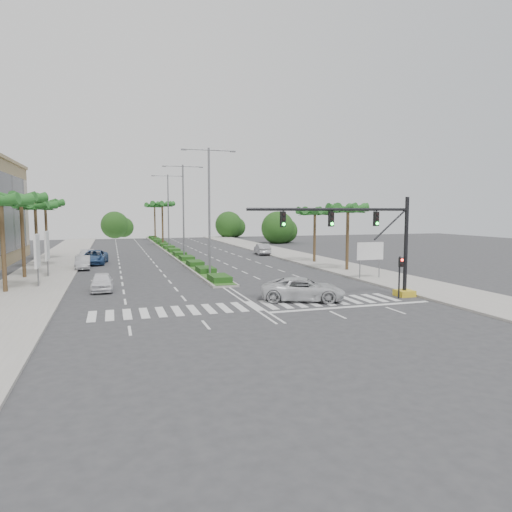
{
  "coord_description": "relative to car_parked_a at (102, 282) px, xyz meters",
  "views": [
    {
      "loc": [
        -8.75,
        -28.01,
        6.15
      ],
      "look_at": [
        1.01,
        2.77,
        3.0
      ],
      "focal_mm": 32.0,
      "sensor_mm": 36.0,
      "label": 1
    }
  ],
  "objects": [
    {
      "name": "ground",
      "position": [
        9.59,
        -9.09,
        -0.7
      ],
      "size": [
        160.0,
        160.0,
        0.0
      ],
      "primitive_type": "plane",
      "color": "#333335",
      "rests_on": "ground"
    },
    {
      "name": "footpath_right",
      "position": [
        24.79,
        10.91,
        -0.63
      ],
      "size": [
        6.0,
        120.0,
        0.15
      ],
      "primitive_type": "cube",
      "color": "gray",
      "rests_on": "ground"
    },
    {
      "name": "footpath_left",
      "position": [
        -5.61,
        10.91,
        -0.63
      ],
      "size": [
        6.0,
        120.0,
        0.15
      ],
      "primitive_type": "cube",
      "color": "gray",
      "rests_on": "ground"
    },
    {
      "name": "median",
      "position": [
        9.59,
        35.91,
        -0.6
      ],
      "size": [
        2.2,
        75.0,
        0.2
      ],
      "primitive_type": "cube",
      "color": "gray",
      "rests_on": "ground"
    },
    {
      "name": "median_grass",
      "position": [
        9.59,
        35.91,
        -0.48
      ],
      "size": [
        1.8,
        75.0,
        0.04
      ],
      "primitive_type": "cube",
      "color": "#204F1B",
      "rests_on": "median"
    },
    {
      "name": "signal_gantry",
      "position": [
        18.86,
        -9.09,
        2.76
      ],
      "size": [
        12.6,
        1.2,
        7.2
      ],
      "color": "gold",
      "rests_on": "ground"
    },
    {
      "name": "pedestrian_signal",
      "position": [
        20.19,
        -9.77,
        1.34
      ],
      "size": [
        0.28,
        0.36,
        3.0
      ],
      "color": "black",
      "rests_on": "ground"
    },
    {
      "name": "direction_sign",
      "position": [
        23.09,
        -1.1,
        1.75
      ],
      "size": [
        2.7,
        0.11,
        3.4
      ],
      "color": "slate",
      "rests_on": "ground"
    },
    {
      "name": "billboard_near",
      "position": [
        -4.91,
        2.91,
        2.26
      ],
      "size": [
        0.18,
        2.1,
        4.35
      ],
      "color": "slate",
      "rests_on": "ground"
    },
    {
      "name": "billboard_far",
      "position": [
        -4.91,
        8.91,
        2.26
      ],
      "size": [
        0.18,
        2.1,
        4.35
      ],
      "color": "slate",
      "rests_on": "ground"
    },
    {
      "name": "palm_left_near",
      "position": [
        -6.91,
        0.91,
        5.99
      ],
      "size": [
        4.57,
        4.68,
        7.55
      ],
      "color": "brown",
      "rests_on": "ground"
    },
    {
      "name": "palm_left_mid",
      "position": [
        -6.91,
        8.91,
        6.37
      ],
      "size": [
        4.57,
        4.68,
        7.95
      ],
      "color": "brown",
      "rests_on": "ground"
    },
    {
      "name": "palm_left_far",
      "position": [
        -6.91,
        16.91,
        5.79
      ],
      "size": [
        4.57,
        4.68,
        7.35
      ],
      "color": "brown",
      "rests_on": "ground"
    },
    {
      "name": "palm_left_end",
      "position": [
        -6.91,
        24.91,
        6.18
      ],
      "size": [
        4.57,
        4.68,
        7.75
      ],
      "color": "brown",
      "rests_on": "ground"
    },
    {
      "name": "palm_right_near",
      "position": [
        24.09,
        4.91,
        5.5
      ],
      "size": [
        4.57,
        4.68,
        7.05
      ],
      "color": "brown",
      "rests_on": "ground"
    },
    {
      "name": "palm_right_far",
      "position": [
        24.09,
        12.91,
        5.21
      ],
      "size": [
        4.57,
        4.68,
        6.75
      ],
      "color": "brown",
      "rests_on": "ground"
    },
    {
      "name": "palm_median_a",
      "position": [
        9.59,
        45.91,
        6.47
      ],
      "size": [
        4.57,
        4.68,
        8.05
      ],
      "color": "brown",
      "rests_on": "ground"
    },
    {
      "name": "palm_median_b",
      "position": [
        9.59,
        60.91,
        6.47
      ],
      "size": [
        4.57,
        4.68,
        8.05
      ],
      "color": "brown",
      "rests_on": "ground"
    },
    {
      "name": "streetlight_near",
      "position": [
        9.59,
        4.91,
        6.11
      ],
      "size": [
        5.1,
        0.25,
        12.0
      ],
      "color": "slate",
      "rests_on": "ground"
    },
    {
      "name": "streetlight_mid",
      "position": [
        9.59,
        20.91,
        6.11
      ],
      "size": [
        5.1,
        0.25,
        12.0
      ],
      "color": "slate",
      "rests_on": "ground"
    },
    {
      "name": "streetlight_far",
      "position": [
        9.59,
        36.91,
        6.11
      ],
      "size": [
        5.1,
        0.25,
        12.0
      ],
      "color": "slate",
      "rests_on": "ground"
    },
    {
      "name": "car_parked_a",
      "position": [
        0.0,
        0.0,
        0.0
      ],
      "size": [
        1.67,
        4.12,
        1.4
      ],
      "primitive_type": "imported",
      "rotation": [
        0.0,
        0.0,
        -0.0
      ],
      "color": "white",
      "rests_on": "ground"
    },
    {
      "name": "car_parked_b",
      "position": [
        -2.21,
        14.7,
        0.01
      ],
      "size": [
        1.6,
        4.37,
        1.43
      ],
      "primitive_type": "imported",
      "rotation": [
        0.0,
        0.0,
        0.02
      ],
      "color": "#BABAC0",
      "rests_on": "ground"
    },
    {
      "name": "car_parked_c",
      "position": [
        -1.21,
        19.33,
        0.11
      ],
      "size": [
        3.29,
        6.11,
        1.63
      ],
      "primitive_type": "imported",
      "rotation": [
        0.0,
        0.0,
        -0.1
      ],
      "color": "navy",
      "rests_on": "ground"
    },
    {
      "name": "car_parked_d",
      "position": [
        -2.21,
        21.89,
        0.02
      ],
      "size": [
        2.07,
        5.01,
        1.45
      ],
      "primitive_type": "imported",
      "rotation": [
        0.0,
        0.0,
        -0.01
      ],
      "color": "white",
      "rests_on": "ground"
    },
    {
      "name": "car_crossing",
      "position": [
        13.39,
        -8.37,
        0.1
      ],
      "size": [
        6.34,
        4.62,
        1.6
      ],
      "primitive_type": "imported",
      "rotation": [
        0.0,
        0.0,
        1.19
      ],
      "color": "silver",
      "rests_on": "ground"
    },
    {
      "name": "car_right",
      "position": [
        21.39,
        24.73,
        0.09
      ],
      "size": [
        2.25,
        4.96,
        1.58
      ],
      "primitive_type": "imported",
      "rotation": [
        0.0,
        0.0,
        3.02
      ],
      "color": "#AEADB2",
      "rests_on": "ground"
    }
  ]
}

